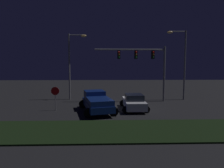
{
  "coord_description": "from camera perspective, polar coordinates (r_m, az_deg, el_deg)",
  "views": [
    {
      "loc": [
        -1.6,
        -19.31,
        4.06
      ],
      "look_at": [
        -1.02,
        0.12,
        2.32
      ],
      "focal_mm": 30.2,
      "sensor_mm": 36.0,
      "label": 1
    }
  ],
  "objects": [
    {
      "name": "traffic_signal_gantry",
      "position": [
        22.54,
        9.64,
        7.18
      ],
      "size": [
        8.32,
        0.56,
        6.5
      ],
      "color": "slate",
      "rests_on": "ground_plane"
    },
    {
      "name": "street_lamp_left",
      "position": [
        24.06,
        -11.81,
        7.49
      ],
      "size": [
        2.27,
        0.44,
        8.15
      ],
      "color": "slate",
      "rests_on": "ground_plane"
    },
    {
      "name": "street_lamp_right",
      "position": [
        24.87,
        20.27,
        7.71
      ],
      "size": [
        2.42,
        0.44,
        8.53
      ],
      "color": "slate",
      "rests_on": "ground_plane"
    },
    {
      "name": "pickup_truck",
      "position": [
        17.4,
        -4.73,
        -5.03
      ],
      "size": [
        3.73,
        5.72,
        1.8
      ],
      "rotation": [
        0.0,
        0.0,
        1.81
      ],
      "color": "navy",
      "rests_on": "ground_plane"
    },
    {
      "name": "car_sedan",
      "position": [
        18.25,
        6.58,
        -5.4
      ],
      "size": [
        2.49,
        4.41,
        1.51
      ],
      "rotation": [
        0.0,
        0.0,
        1.57
      ],
      "color": "silver",
      "rests_on": "ground_plane"
    },
    {
      "name": "stop_sign",
      "position": [
        18.33,
        -16.82,
        -2.94
      ],
      "size": [
        0.76,
        0.08,
        2.23
      ],
      "color": "slate",
      "rests_on": "ground_plane"
    },
    {
      "name": "ground_plane",
      "position": [
        19.8,
        2.98,
        -6.72
      ],
      "size": [
        80.0,
        80.0,
        0.0
      ],
      "primitive_type": "plane",
      "color": "black"
    },
    {
      "name": "grass_median",
      "position": [
        12.43,
        5.95,
        -13.74
      ],
      "size": [
        20.83,
        4.32,
        0.1
      ],
      "primitive_type": "cube",
      "color": "black",
      "rests_on": "ground_plane"
    }
  ]
}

